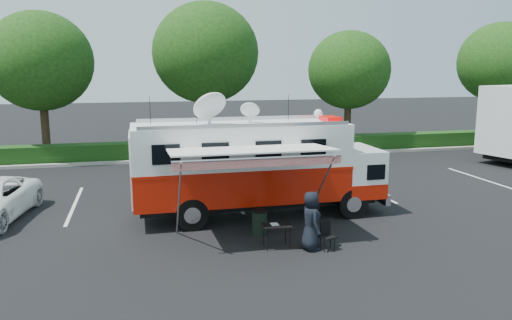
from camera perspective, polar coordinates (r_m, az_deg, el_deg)
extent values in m
plane|color=black|center=(17.68, 0.38, -6.35)|extent=(120.00, 120.00, 0.00)
cube|color=#9E998E|center=(29.03, 2.83, 0.51)|extent=(60.00, 0.35, 0.15)
cube|color=black|center=(29.81, 2.35, 1.61)|extent=(60.00, 1.20, 1.00)
cylinder|color=black|center=(29.97, -22.99, 4.10)|extent=(0.44, 0.44, 4.40)
ellipsoid|color=#14380F|center=(29.83, -23.44, 10.32)|extent=(5.63, 5.63, 5.35)
cylinder|color=black|center=(29.83, -5.65, 5.25)|extent=(0.44, 0.44, 4.80)
ellipsoid|color=#14380F|center=(29.71, -5.78, 12.09)|extent=(6.14, 6.14, 5.84)
cylinder|color=black|center=(32.35, 10.41, 4.83)|extent=(0.44, 0.44, 4.00)
ellipsoid|color=#14380F|center=(32.19, 10.59, 10.08)|extent=(5.12, 5.12, 4.86)
cylinder|color=black|center=(38.13, 25.79, 5.11)|extent=(0.44, 0.44, 4.40)
ellipsoid|color=#14380F|center=(38.01, 26.19, 9.99)|extent=(5.63, 5.63, 5.35)
cube|color=silver|center=(20.24, -20.02, -4.81)|extent=(0.12, 5.50, 0.01)
cube|color=silver|center=(20.41, -3.02, -4.04)|extent=(0.12, 5.50, 0.01)
cube|color=silver|center=(22.25, 12.37, -3.04)|extent=(0.12, 5.50, 0.01)
cube|color=silver|center=(25.42, 24.65, -2.07)|extent=(0.12, 5.50, 0.01)
cube|color=black|center=(17.54, 0.38, -4.72)|extent=(8.20, 1.33, 0.29)
cylinder|color=black|center=(17.56, 10.96, -4.89)|extent=(1.05, 0.30, 1.05)
cylinder|color=black|center=(19.42, 8.41, -3.31)|extent=(1.05, 0.30, 1.05)
cylinder|color=black|center=(16.13, -7.33, -6.18)|extent=(1.05, 0.30, 1.05)
cylinder|color=black|center=(18.14, -8.06, -4.30)|extent=(1.05, 0.30, 1.05)
cube|color=silver|center=(19.01, 13.20, -3.64)|extent=(0.19, 2.38, 0.38)
cube|color=white|center=(18.50, 11.34, -1.08)|extent=(1.33, 2.38, 1.62)
cube|color=red|center=(18.62, 11.28, -2.80)|extent=(1.35, 2.40, 0.52)
cube|color=black|center=(18.71, 13.10, -0.13)|extent=(0.11, 2.08, 0.67)
cube|color=red|center=(17.22, -1.77, -2.56)|extent=(7.24, 2.38, 1.14)
cube|color=red|center=(17.10, -1.78, -0.69)|extent=(7.26, 2.40, 0.10)
cube|color=white|center=(16.97, -1.80, 1.68)|extent=(7.24, 2.38, 1.33)
cube|color=silver|center=(16.88, -1.81, 4.04)|extent=(7.24, 2.38, 0.08)
cube|color=#CC0505|center=(17.80, 8.49, 4.71)|extent=(0.52, 0.91, 0.15)
sphere|color=white|center=(18.64, 7.13, 5.30)|extent=(0.32, 0.32, 0.32)
ellipsoid|color=silver|center=(16.49, -5.31, 6.21)|extent=(1.14, 1.14, 0.34)
ellipsoid|color=silver|center=(17.10, -0.69, 5.77)|extent=(0.67, 0.67, 0.19)
cylinder|color=black|center=(16.87, -12.01, 5.47)|extent=(0.02, 0.02, 0.95)
cylinder|color=black|center=(16.98, -6.83, 5.66)|extent=(0.02, 0.02, 0.95)
cylinder|color=black|center=(17.65, 3.72, 5.90)|extent=(0.02, 0.02, 0.95)
cube|color=silver|center=(14.64, -0.67, 1.19)|extent=(4.76, 2.28, 0.20)
cube|color=red|center=(13.60, 0.39, -0.28)|extent=(4.76, 0.04, 0.27)
cylinder|color=#B2B2B7|center=(13.56, 0.41, 0.18)|extent=(4.76, 0.07, 0.07)
cylinder|color=#B2B2B7|center=(14.56, -8.83, -4.67)|extent=(0.05, 2.47, 2.75)
cylinder|color=#B2B2B7|center=(15.47, 7.15, -3.71)|extent=(0.05, 2.47, 2.75)
imported|color=black|center=(14.64, 6.23, -10.09)|extent=(0.57, 0.85, 1.71)
cube|color=black|center=(14.45, 2.39, -7.47)|extent=(0.88, 0.67, 0.04)
cylinder|color=black|center=(14.28, 1.29, -9.12)|extent=(0.02, 0.02, 0.68)
cylinder|color=black|center=(14.67, 0.86, -8.58)|extent=(0.02, 0.02, 0.68)
cylinder|color=black|center=(14.46, 3.91, -8.89)|extent=(0.02, 0.02, 0.68)
cylinder|color=black|center=(14.84, 3.42, -8.37)|extent=(0.02, 0.02, 0.68)
cube|color=silver|center=(14.48, 2.14, -7.35)|extent=(0.21, 0.29, 0.01)
cube|color=black|center=(14.53, 8.20, -8.68)|extent=(0.50, 0.50, 0.03)
cube|color=black|center=(14.63, 7.94, -7.65)|extent=(0.37, 0.17, 0.43)
cylinder|color=black|center=(14.40, 7.82, -9.66)|extent=(0.02, 0.02, 0.39)
cylinder|color=black|center=(14.67, 7.38, -9.26)|extent=(0.02, 0.02, 0.39)
cylinder|color=black|center=(14.51, 8.98, -9.54)|extent=(0.02, 0.02, 0.39)
cylinder|color=black|center=(14.78, 8.52, -9.14)|extent=(0.02, 0.02, 0.39)
cylinder|color=black|center=(15.67, 0.41, -7.21)|extent=(0.48, 0.48, 0.73)
cylinder|color=black|center=(15.56, 0.41, -5.86)|extent=(0.51, 0.51, 0.04)
cylinder|color=black|center=(32.40, 25.16, 1.44)|extent=(1.13, 0.34, 1.13)
cylinder|color=black|center=(33.26, 26.99, 1.51)|extent=(1.13, 0.34, 1.13)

